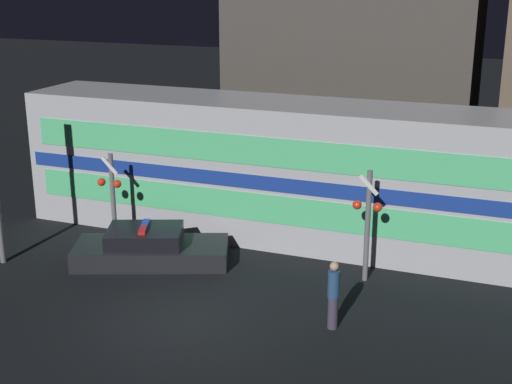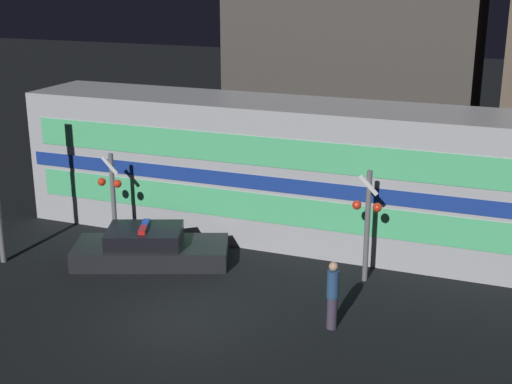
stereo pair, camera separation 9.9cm
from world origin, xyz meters
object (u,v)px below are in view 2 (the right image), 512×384
(pedestrian, at_px, (332,295))
(police_car, at_px, (150,248))
(train, at_px, (358,179))
(crossing_signal_near, at_px, (367,219))

(pedestrian, bearing_deg, police_car, 161.93)
(train, height_order, pedestrian, train)
(police_car, height_order, crossing_signal_near, crossing_signal_near)
(pedestrian, xyz_separation_m, crossing_signal_near, (0.12, 3.04, 0.96))
(police_car, bearing_deg, train, 11.28)
(train, bearing_deg, pedestrian, -82.04)
(train, height_order, crossing_signal_near, train)
(train, xyz_separation_m, police_car, (-5.49, -3.52, -1.81))
(train, distance_m, crossing_signal_near, 2.71)
(police_car, relative_size, pedestrian, 2.80)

